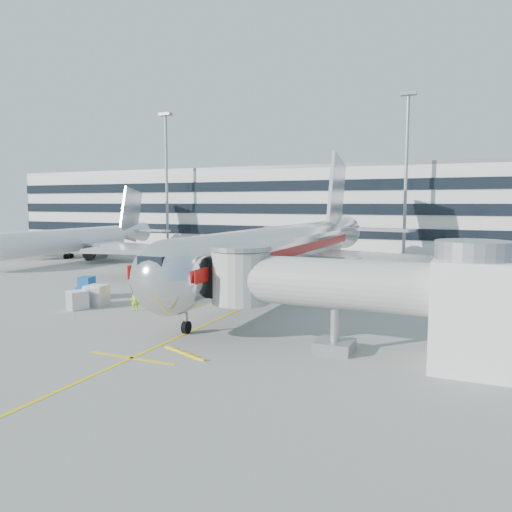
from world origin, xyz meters
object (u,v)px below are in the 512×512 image
at_px(cargo_container_right, 156,285).
at_px(ramp_worker, 135,301).
at_px(cargo_container_left, 97,295).
at_px(cargo_container_front, 77,300).
at_px(main_jet, 286,249).
at_px(baggage_tug, 91,289).
at_px(belt_loader, 163,288).

height_order(cargo_container_right, ramp_worker, ramp_worker).
xyz_separation_m(cargo_container_left, cargo_container_front, (-0.53, -1.79, -0.13)).
bearing_deg(cargo_container_left, cargo_container_front, -106.41).
bearing_deg(cargo_container_left, main_jet, 50.30).
bearing_deg(ramp_worker, baggage_tug, 132.88).
height_order(cargo_container_front, ramp_worker, ramp_worker).
bearing_deg(cargo_container_right, belt_loader, -15.36).
height_order(cargo_container_right, cargo_container_front, cargo_container_right).
bearing_deg(cargo_container_left, belt_loader, 71.76).
bearing_deg(cargo_container_right, cargo_container_front, -100.98).
relative_size(cargo_container_left, cargo_container_front, 1.00).
distance_m(baggage_tug, cargo_container_right, 6.23).
height_order(baggage_tug, cargo_container_left, baggage_tug).
bearing_deg(belt_loader, baggage_tug, -141.23).
xyz_separation_m(belt_loader, cargo_container_front, (-2.79, -8.67, 0.12)).
height_order(baggage_tug, ramp_worker, baggage_tug).
bearing_deg(baggage_tug, belt_loader, 38.77).
bearing_deg(baggage_tug, cargo_container_left, -40.60).
relative_size(baggage_tug, cargo_container_right, 1.67).
xyz_separation_m(main_jet, cargo_container_left, (-12.25, -14.76, -3.33)).
distance_m(baggage_tug, ramp_worker, 8.08).
height_order(main_jet, cargo_container_left, main_jet).
height_order(cargo_container_left, cargo_container_front, cargo_container_left).
bearing_deg(cargo_container_left, cargo_container_right, 80.41).
xyz_separation_m(baggage_tug, cargo_container_front, (2.52, -4.40, -0.10)).
height_order(cargo_container_left, cargo_container_right, cargo_container_left).
bearing_deg(baggage_tug, ramp_worker, -21.89).
height_order(cargo_container_left, ramp_worker, cargo_container_left).
distance_m(main_jet, baggage_tug, 19.82).
relative_size(cargo_container_left, ramp_worker, 1.11).
xyz_separation_m(cargo_container_left, cargo_container_right, (1.21, 7.16, -0.10)).
relative_size(belt_loader, cargo_container_left, 2.59).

